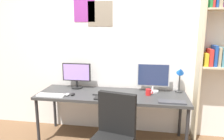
% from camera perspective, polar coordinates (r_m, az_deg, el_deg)
% --- Properties ---
extents(wall_back, '(4.59, 0.11, 2.60)m').
position_cam_1_polar(wall_back, '(3.40, 1.00, 4.74)').
color(wall_back, silver).
rests_on(wall_back, ground_plane).
extents(desk, '(2.19, 0.68, 0.74)m').
position_cam_1_polar(desk, '(3.14, -0.15, -7.37)').
color(desk, '#333333').
rests_on(desk, ground_plane).
extents(monitor_left, '(0.46, 0.18, 0.40)m').
position_cam_1_polar(monitor_left, '(3.40, -9.57, -1.13)').
color(monitor_left, black).
rests_on(monitor_left, desk).
extents(monitor_right, '(0.48, 0.18, 0.44)m').
position_cam_1_polar(monitor_right, '(3.22, 11.07, -1.74)').
color(monitor_right, silver).
rests_on(monitor_right, desk).
extents(desk_lamp, '(0.11, 0.16, 0.40)m').
position_cam_1_polar(desk_lamp, '(3.27, 17.96, -1.33)').
color(desk_lamp, '#333333').
rests_on(desk_lamp, desk).
extents(keyboard_left, '(0.40, 0.13, 0.02)m').
position_cam_1_polar(keyboard_left, '(3.15, -16.20, -6.58)').
color(keyboard_left, silver).
rests_on(keyboard_left, desk).
extents(keyboard_center, '(0.39, 0.13, 0.02)m').
position_cam_1_polar(keyboard_center, '(2.90, -0.91, -7.70)').
color(keyboard_center, black).
rests_on(keyboard_center, desk).
extents(keyboard_right, '(0.35, 0.13, 0.02)m').
position_cam_1_polar(keyboard_right, '(2.88, 15.94, -8.31)').
color(keyboard_right, '#38383D').
rests_on(keyboard_right, desk).
extents(mouse_left_side, '(0.06, 0.10, 0.03)m').
position_cam_1_polar(mouse_left_side, '(3.12, -10.61, -6.42)').
color(mouse_left_side, black).
rests_on(mouse_left_side, desk).
extents(mouse_right_side, '(0.06, 0.10, 0.03)m').
position_cam_1_polar(mouse_right_side, '(3.12, -11.98, -6.47)').
color(mouse_right_side, silver).
rests_on(mouse_right_side, desk).
extents(laptop_closed, '(0.34, 0.25, 0.02)m').
position_cam_1_polar(laptop_closed, '(3.12, -1.85, -6.29)').
color(laptop_closed, '#2D2D2D').
rests_on(laptop_closed, desk).
extents(coffee_mug, '(0.11, 0.08, 0.09)m').
position_cam_1_polar(coffee_mug, '(3.10, 9.83, -5.93)').
color(coffee_mug, red).
rests_on(coffee_mug, desk).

